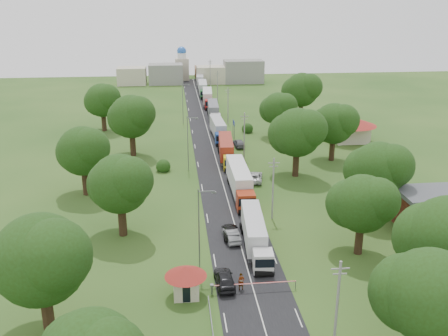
{
  "coord_description": "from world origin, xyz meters",
  "views": [
    {
      "loc": [
        -7.95,
        -70.31,
        29.79
      ],
      "look_at": [
        0.12,
        6.88,
        3.0
      ],
      "focal_mm": 40.0,
      "sensor_mm": 36.0,
      "label": 1
    }
  ],
  "objects": [
    {
      "name": "guard_booth",
      "position": [
        -7.2,
        -25.0,
        2.16
      ],
      "size": [
        4.4,
        4.4,
        3.45
      ],
      "color": "#BEB99E",
      "rests_on": "ground"
    },
    {
      "name": "pole_2",
      "position": [
        5.5,
        21.0,
        4.68
      ],
      "size": [
        1.6,
        0.24,
        9.0
      ],
      "color": "gray",
      "rests_on": "ground"
    },
    {
      "name": "tree_9",
      "position": [
        -20.01,
        -29.83,
        7.85
      ],
      "size": [
        9.6,
        9.6,
        12.05
      ],
      "color": "#382616",
      "rests_on": "ground"
    },
    {
      "name": "pedestrian_booth",
      "position": [
        -6.5,
        -26.0,
        0.85
      ],
      "size": [
        1.01,
        1.05,
        1.7
      ],
      "primitive_type": "imported",
      "rotation": [
        0.0,
        0.0,
        -0.95
      ],
      "color": "gray",
      "rests_on": "ground"
    },
    {
      "name": "pole_5",
      "position": [
        5.5,
        105.0,
        4.68
      ],
      "size": [
        1.6,
        0.24,
        9.0
      ],
      "color": "gray",
      "rests_on": "ground"
    },
    {
      "name": "tree_11",
      "position": [
        -22.01,
        5.16,
        7.22
      ],
      "size": [
        8.8,
        8.8,
        11.07
      ],
      "color": "#382616",
      "rests_on": "ground"
    },
    {
      "name": "tree_0",
      "position": [
        11.99,
        -37.84,
        7.22
      ],
      "size": [
        8.8,
        8.8,
        11.07
      ],
      "color": "#382616",
      "rests_on": "ground"
    },
    {
      "name": "car_lane_front",
      "position": [
        -3.0,
        -23.5,
        0.83
      ],
      "size": [
        2.18,
        4.95,
        1.66
      ],
      "primitive_type": "imported",
      "rotation": [
        0.0,
        0.0,
        3.19
      ],
      "color": "black",
      "rests_on": "ground"
    },
    {
      "name": "truck_6",
      "position": [
        1.75,
        86.79,
        2.16
      ],
      "size": [
        2.94,
        14.75,
        4.08
      ],
      "color": "#286B35",
      "rests_on": "ground"
    },
    {
      "name": "truck_3",
      "position": [
        1.88,
        36.04,
        2.05
      ],
      "size": [
        2.82,
        14.0,
        3.87
      ],
      "color": "navy",
      "rests_on": "ground"
    },
    {
      "name": "ground",
      "position": [
        0.0,
        0.0,
        0.0
      ],
      "size": [
        260.0,
        260.0,
        0.0
      ],
      "primitive_type": "plane",
      "color": "#244818",
      "rests_on": "ground"
    },
    {
      "name": "tree_12",
      "position": [
        -16.01,
        25.17,
        7.85
      ],
      "size": [
        9.6,
        9.6,
        12.05
      ],
      "color": "#382616",
      "rests_on": "ground"
    },
    {
      "name": "car_verge_near",
      "position": [
        5.5,
        8.18,
        0.75
      ],
      "size": [
        3.53,
        5.82,
        1.51
      ],
      "primitive_type": "imported",
      "rotation": [
        0.0,
        0.0,
        2.94
      ],
      "color": "silver",
      "rests_on": "ground"
    },
    {
      "name": "truck_8",
      "position": [
        2.25,
        121.18,
        2.2
      ],
      "size": [
        2.85,
        14.95,
        4.14
      ],
      "color": "brown",
      "rests_on": "ground"
    },
    {
      "name": "pole_0",
      "position": [
        5.5,
        -35.0,
        4.68
      ],
      "size": [
        1.6,
        0.24,
        9.0
      ],
      "color": "gray",
      "rests_on": "ground"
    },
    {
      "name": "truck_2",
      "position": [
        1.95,
        20.01,
        2.12
      ],
      "size": [
        3.25,
        14.45,
        3.99
      ],
      "color": "yellow",
      "rests_on": "ground"
    },
    {
      "name": "car_lane_rear",
      "position": [
        -1.0,
        -12.0,
        0.73
      ],
      "size": [
        2.07,
        5.01,
        1.45
      ],
      "primitive_type": "imported",
      "rotation": [
        0.0,
        0.0,
        3.13
      ],
      "color": "black",
      "rests_on": "ground"
    },
    {
      "name": "tree_2",
      "position": [
        13.99,
        -17.86,
        6.6
      ],
      "size": [
        8.0,
        8.0,
        10.1
      ],
      "color": "#382616",
      "rests_on": "ground"
    },
    {
      "name": "truck_4",
      "position": [
        2.34,
        54.12,
        2.12
      ],
      "size": [
        3.0,
        14.47,
        4.0
      ],
      "color": "#B0B0B0",
      "rests_on": "ground"
    },
    {
      "name": "pole_1",
      "position": [
        5.5,
        -7.0,
        4.68
      ],
      "size": [
        1.6,
        0.24,
        9.0
      ],
      "color": "gray",
      "rests_on": "ground"
    },
    {
      "name": "tree_6",
      "position": [
        14.99,
        35.14,
        6.6
      ],
      "size": [
        8.0,
        8.0,
        10.1
      ],
      "color": "#382616",
      "rests_on": "ground"
    },
    {
      "name": "lamp_1",
      "position": [
        -5.35,
        15.0,
        5.55
      ],
      "size": [
        2.03,
        0.22,
        10.0
      ],
      "color": "slate",
      "rests_on": "ground"
    },
    {
      "name": "car_lane_mid",
      "position": [
        -1.0,
        -13.0,
        0.75
      ],
      "size": [
        2.11,
        4.68,
        1.49
      ],
      "primitive_type": "imported",
      "rotation": [
        0.0,
        0.0,
        3.26
      ],
      "color": "gray",
      "rests_on": "ground"
    },
    {
      "name": "boom_barrier",
      "position": [
        -1.36,
        -25.0,
        0.89
      ],
      "size": [
        9.22,
        0.35,
        1.18
      ],
      "color": "slate",
      "rests_on": "ground"
    },
    {
      "name": "lamp_0",
      "position": [
        -5.35,
        -20.0,
        5.55
      ],
      "size": [
        2.03,
        0.22,
        10.0
      ],
      "color": "slate",
      "rests_on": "ground"
    },
    {
      "name": "pedestrian_near",
      "position": [
        -1.31,
        -24.5,
        0.96
      ],
      "size": [
        0.75,
        0.54,
        1.93
      ],
      "primitive_type": "imported",
      "rotation": [
        0.0,
        0.0,
        0.12
      ],
      "color": "gray",
      "rests_on": "ground"
    },
    {
      "name": "church",
      "position": [
        -4.0,
        118.0,
        5.39
      ],
      "size": [
        5.0,
        5.0,
        12.3
      ],
      "color": "#BEB99E",
      "rests_on": "ground"
    },
    {
      "name": "pole_4",
      "position": [
        5.5,
        77.0,
        4.68
      ],
      "size": [
        1.6,
        0.24,
        9.0
      ],
      "color": "gray",
      "rests_on": "ground"
    },
    {
      "name": "distant_town",
      "position": [
        0.68,
        110.0,
        3.49
      ],
      "size": [
        52.0,
        8.0,
        8.0
      ],
      "color": "gray",
      "rests_on": "ground"
    },
    {
      "name": "tree_4",
      "position": [
        12.99,
        10.17,
        7.85
      ],
      "size": [
        9.6,
        9.6,
        12.05
      ],
      "color": "#382616",
      "rests_on": "ground"
    },
    {
      "name": "house_brick",
      "position": [
        26.0,
        -12.0,
        2.65
      ],
      "size": [
        8.6,
        6.6,
        5.2
      ],
      "color": "maroon",
      "rests_on": "ground"
    },
    {
      "name": "truck_7",
      "position": [
        1.9,
        103.91,
        2.02
      ],
      "size": [
        3.02,
        13.8,
        3.81
      ],
      "color": "silver",
      "rests_on": "ground"
    },
    {
      "name": "tree_7",
      "position": [
        23.99,
        50.17,
        7.85
      ],
      "size": [
        9.6,
        9.6,
        12.05
      ],
      "color": "#382616",
      "rests_on": "ground"
    },
    {
      "name": "truck_1",
      "position": [
        2.12,
        2.39,
        2.31
      ],
      "size": [
        2.69,
        15.71,
        4.36
      ],
      "color": "#9C2C11",
      "rests_on": "ground"
    },
    {
      "name": "info_sign",
      "position": [
        5.2,
        35.0,
        3.0
      ],
      "size": [
        0.12,
        3.1,
        4.1
      ],
      "color": "slate",
      "rests_on": "ground"
    },
    {
      "name": "tree_3",
      "position": [
        19.99,
        -7.84,
        7.22
      ],
      "size": [
        8.8,
        8.8,
        11.07
      ],
      "color": "#382616",
      "rests_on": "ground"
    },
    {
      "name": "lamp_2",
      "position": [
        -5.35,
        50.0,
        5.55
      ],
      "size": [
        2.03,
        0.22,
        10.0
      ],
      "color": "slate",
      "rests_on": "ground"
    },
    {
      "name": "house_cream",
      "position": [
        30.0,
        30.0,
        3.64
      ],
      "size": [
        10.08,
        10.08,
        5.8
      ],
      "color": "#BEB99E",
      "rests_on": "ground"
    },
    {
      "name": "car_verge_far",
      "position": [
        5.5,
        28.59,
        0.83
      ],
      "size": [
        2.27,
        4.98,
        1.66
      ],
      "primitive_type": "imported",
      "rotation": [
        0.0,
        0.0,
        3.21
      ],
      "color": "#57595F",
      "rests_on": "ground"
    },
    {
      "name": "road",
      "position": [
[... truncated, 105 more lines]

